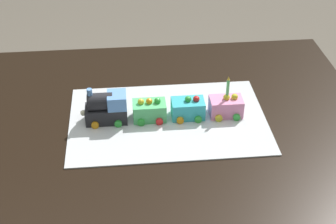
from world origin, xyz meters
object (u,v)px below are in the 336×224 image
Objects in this scene: cake_locomotive at (106,108)px; cake_car_hopper_turquoise at (188,108)px; cake_car_caboose_mint_green at (149,110)px; birthday_candle at (228,86)px; cake_car_tanker_bubblegum at (226,106)px; dining_table at (146,149)px.

cake_car_hopper_turquoise is (0.25, 0.00, -0.02)m from cake_locomotive.
birthday_candle is at bearing -0.00° from cake_car_caboose_mint_green.
cake_locomotive is at bearing -180.00° from cake_car_hopper_turquoise.
birthday_candle is at bearing 0.00° from cake_locomotive.
cake_locomotive is 0.37m from cake_car_tanker_bubblegum.
cake_car_tanker_bubblegum is 0.07m from birthday_candle.
cake_car_tanker_bubblegum is at bearing 0.00° from cake_locomotive.
dining_table is at bearing -177.49° from birthday_candle.
cake_locomotive is (-0.11, 0.01, 0.16)m from dining_table.
birthday_candle is at bearing -0.00° from cake_car_hopper_turquoise.
birthday_candle is at bearing -0.00° from cake_car_tanker_bubblegum.
dining_table is at bearing -143.65° from cake_car_caboose_mint_green.
dining_table is 14.00× the size of cake_car_caboose_mint_green.
birthday_candle is (0.12, -0.00, 0.07)m from cake_car_hopper_turquoise.
dining_table is 14.00× the size of cake_car_tanker_bubblegum.
dining_table is at bearing -177.48° from cake_car_tanker_bubblegum.
cake_car_caboose_mint_green is at bearing 180.00° from birthday_candle.
cake_car_tanker_bubblegum is at bearing 2.52° from dining_table.
cake_car_hopper_turquoise is at bearing 180.00° from cake_car_tanker_bubblegum.
birthday_candle reaches higher than dining_table.
cake_locomotive is 0.13m from cake_car_caboose_mint_green.
cake_car_tanker_bubblegum is (0.12, 0.00, 0.00)m from cake_car_hopper_turquoise.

